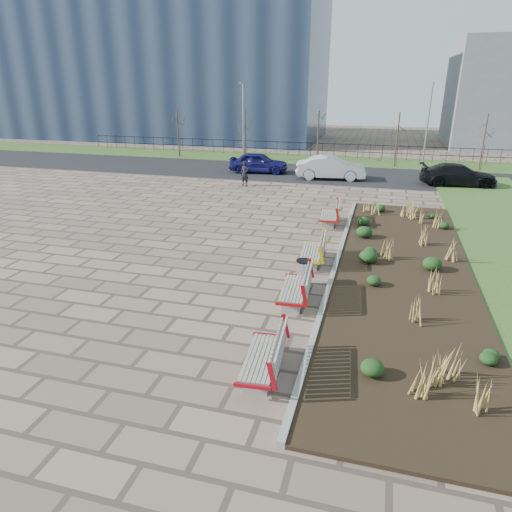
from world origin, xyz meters
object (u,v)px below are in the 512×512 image
(lamp_west, at_px, (243,123))
(car_silver, at_px, (331,168))
(bench_a, at_px, (261,355))
(litter_bin, at_px, (304,274))
(pedestrian, at_px, (245,174))
(car_black, at_px, (458,175))
(bench_c, at_px, (311,250))
(lamp_east, at_px, (427,127))
(bench_d, at_px, (329,214))
(bench_b, at_px, (294,287))
(car_blue, at_px, (259,163))

(lamp_west, bearing_deg, car_silver, -35.55)
(car_silver, xyz_separation_m, lamp_west, (-7.83, 5.60, 2.27))
(bench_a, bearing_deg, litter_bin, 84.54)
(pedestrian, bearing_deg, car_black, 30.50)
(bench_c, xyz_separation_m, car_black, (6.79, 15.45, 0.19))
(bench_c, distance_m, lamp_east, 21.62)
(bench_c, xyz_separation_m, litter_bin, (0.08, -2.08, -0.06))
(bench_a, distance_m, car_black, 23.49)
(bench_d, relative_size, litter_bin, 2.38)
(pedestrian, distance_m, car_black, 13.42)
(car_black, bearing_deg, bench_a, 157.34)
(bench_c, distance_m, bench_d, 4.99)
(car_silver, distance_m, car_black, 7.96)
(litter_bin, bearing_deg, bench_a, -90.98)
(lamp_west, relative_size, lamp_east, 1.00)
(bench_b, bearing_deg, car_silver, 89.60)
(bench_d, bearing_deg, litter_bin, -94.65)
(pedestrian, distance_m, car_blue, 4.45)
(bench_b, distance_m, car_silver, 18.60)
(pedestrian, bearing_deg, litter_bin, -51.38)
(bench_c, bearing_deg, lamp_east, 72.40)
(bench_b, relative_size, car_silver, 0.46)
(bench_a, distance_m, lamp_west, 29.44)
(car_silver, height_order, lamp_west, lamp_west)
(car_blue, bearing_deg, bench_d, -156.89)
(bench_d, distance_m, pedestrian, 9.12)
(bench_c, relative_size, litter_bin, 2.38)
(bench_c, height_order, litter_bin, bench_c)
(bench_a, distance_m, car_silver, 22.35)
(lamp_west, bearing_deg, bench_c, -66.69)
(car_silver, bearing_deg, car_blue, 73.60)
(bench_d, bearing_deg, bench_b, -95.34)
(car_blue, distance_m, lamp_west, 5.83)
(pedestrian, distance_m, lamp_west, 9.84)
(litter_bin, bearing_deg, car_blue, 109.63)
(pedestrian, relative_size, lamp_east, 0.26)
(bench_c, bearing_deg, car_silver, 90.23)
(pedestrian, bearing_deg, bench_c, -48.04)
(bench_d, height_order, car_silver, car_silver)
(bench_c, xyz_separation_m, car_silver, (-1.17, 15.29, 0.27))
(bench_a, distance_m, car_blue, 24.10)
(bench_a, height_order, litter_bin, bench_a)
(bench_b, distance_m, litter_bin, 1.20)
(pedestrian, xyz_separation_m, car_blue, (-0.32, 4.44, -0.05))
(bench_c, relative_size, pedestrian, 1.35)
(pedestrian, distance_m, car_silver, 6.08)
(bench_b, height_order, lamp_east, lamp_east)
(car_blue, distance_m, car_black, 13.24)
(lamp_east, bearing_deg, car_silver, -137.78)
(bench_d, bearing_deg, lamp_east, 67.21)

